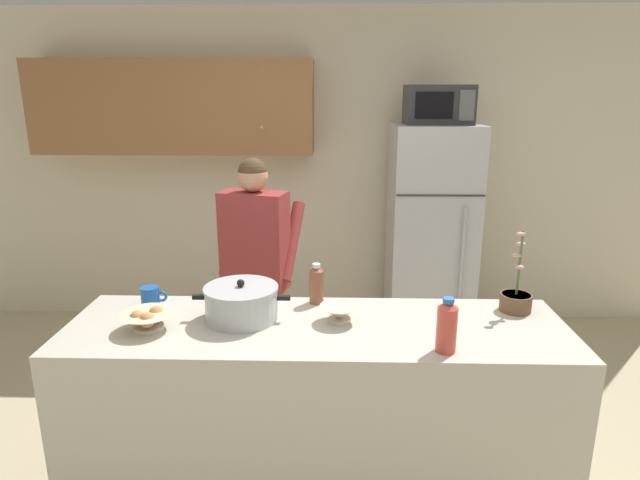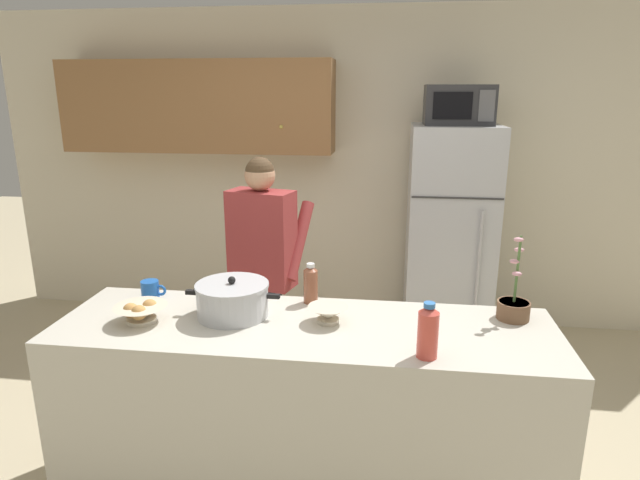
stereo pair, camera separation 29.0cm
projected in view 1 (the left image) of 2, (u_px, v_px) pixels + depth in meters
back_wall_unit at (293, 157)px, 4.48m from camera, size 6.00×0.48×2.60m
kitchen_island at (317, 413)px, 2.57m from camera, size 2.29×0.68×0.92m
refrigerator at (430, 235)px, 4.22m from camera, size 0.64×0.68×1.71m
microwave at (438, 105)px, 3.93m from camera, size 0.48×0.37×0.28m
person_near_pot at (256, 255)px, 3.31m from camera, size 0.55×0.50×1.57m
cooking_pot at (241, 303)px, 2.49m from camera, size 0.46×0.35×0.20m
coffee_mug at (151, 296)px, 2.66m from camera, size 0.13×0.09×0.10m
bread_bowl at (148, 319)px, 2.38m from camera, size 0.24×0.24×0.10m
empty_bowl at (340, 313)px, 2.47m from camera, size 0.19×0.19×0.08m
bottle_near_edge at (447, 326)px, 2.17m from camera, size 0.08×0.08×0.23m
bottle_mid_counter at (316, 284)px, 2.68m from camera, size 0.07×0.07×0.21m
potted_orchid at (516, 299)px, 2.59m from camera, size 0.15×0.15×0.40m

